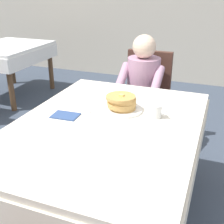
% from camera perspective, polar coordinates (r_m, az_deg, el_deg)
% --- Properties ---
extents(ground_plane, '(14.00, 14.00, 0.00)m').
position_cam_1_polar(ground_plane, '(2.21, -0.92, -19.67)').
color(ground_plane, '#3D4756').
extents(dining_table_main, '(1.12, 1.52, 0.74)m').
position_cam_1_polar(dining_table_main, '(1.83, -1.06, -4.71)').
color(dining_table_main, silver).
rests_on(dining_table_main, ground).
extents(chair_diner, '(0.44, 0.45, 0.93)m').
position_cam_1_polar(chair_diner, '(2.91, 6.65, 3.73)').
color(chair_diner, '#4C2D23').
rests_on(chair_diner, ground).
extents(diner_person, '(0.40, 0.43, 1.12)m').
position_cam_1_polar(diner_person, '(2.72, 5.94, 5.42)').
color(diner_person, '#B2849E').
rests_on(diner_person, ground).
extents(plate_breakfast, '(0.28, 0.28, 0.02)m').
position_cam_1_polar(plate_breakfast, '(1.96, 1.87, 0.47)').
color(plate_breakfast, white).
rests_on(plate_breakfast, dining_table_main).
extents(breakfast_stack, '(0.20, 0.20, 0.10)m').
position_cam_1_polar(breakfast_stack, '(1.94, 1.93, 2.00)').
color(breakfast_stack, tan).
rests_on(breakfast_stack, plate_breakfast).
extents(cup_coffee, '(0.11, 0.08, 0.08)m').
position_cam_1_polar(cup_coffee, '(1.86, 8.58, 0.14)').
color(cup_coffee, white).
rests_on(cup_coffee, dining_table_main).
extents(fork_left_of_plate, '(0.02, 0.18, 0.00)m').
position_cam_1_polar(fork_left_of_plate, '(2.01, -3.45, 0.89)').
color(fork_left_of_plate, silver).
rests_on(fork_left_of_plate, dining_table_main).
extents(knife_right_of_plate, '(0.03, 0.20, 0.00)m').
position_cam_1_polar(knife_right_of_plate, '(1.89, 7.11, -0.73)').
color(knife_right_of_plate, silver).
rests_on(knife_right_of_plate, dining_table_main).
extents(spoon_near_edge, '(0.15, 0.03, 0.00)m').
position_cam_1_polar(spoon_near_edge, '(1.68, -0.65, -3.87)').
color(spoon_near_edge, silver).
rests_on(spoon_near_edge, dining_table_main).
extents(napkin_folded, '(0.18, 0.13, 0.01)m').
position_cam_1_polar(napkin_folded, '(1.90, -9.09, -0.66)').
color(napkin_folded, '#334C7F').
rests_on(napkin_folded, dining_table_main).
extents(background_table_far, '(0.92, 1.12, 0.74)m').
position_cam_1_polar(background_table_far, '(4.42, -19.68, 10.75)').
color(background_table_far, white).
rests_on(background_table_far, ground).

